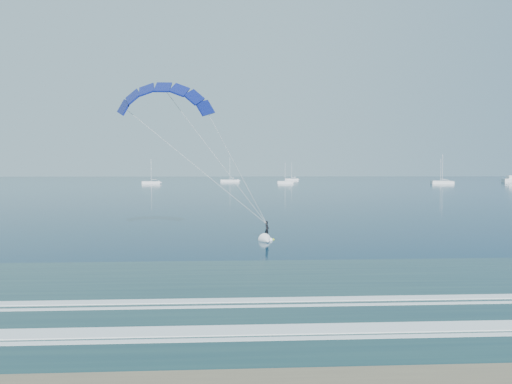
{
  "coord_description": "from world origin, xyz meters",
  "views": [
    {
      "loc": [
        -2.25,
        -11.57,
        6.13
      ],
      "look_at": [
        -0.39,
        24.25,
        4.43
      ],
      "focal_mm": 32.0,
      "sensor_mm": 36.0,
      "label": 1
    }
  ],
  "objects_px": {
    "kitesurfer_rig": "(218,160)",
    "sailboat_1": "(230,181)",
    "sailboat_3": "(292,179)",
    "sailboat_0": "(151,182)",
    "sailboat_2": "(285,182)",
    "sailboat_5": "(442,182)",
    "sailboat_4": "(441,182)"
  },
  "relations": [
    {
      "from": "sailboat_3",
      "to": "sailboat_4",
      "type": "bearing_deg",
      "value": -42.64
    },
    {
      "from": "kitesurfer_rig",
      "to": "sailboat_4",
      "type": "relative_size",
      "value": 1.19
    },
    {
      "from": "kitesurfer_rig",
      "to": "sailboat_2",
      "type": "bearing_deg",
      "value": 81.6
    },
    {
      "from": "sailboat_1",
      "to": "sailboat_3",
      "type": "xyz_separation_m",
      "value": [
        36.99,
        28.64,
        -0.01
      ]
    },
    {
      "from": "kitesurfer_rig",
      "to": "sailboat_3",
      "type": "distance_m",
      "value": 239.26
    },
    {
      "from": "sailboat_1",
      "to": "sailboat_2",
      "type": "distance_m",
      "value": 42.86
    },
    {
      "from": "sailboat_0",
      "to": "sailboat_1",
      "type": "xyz_separation_m",
      "value": [
        35.41,
        35.72,
        0.01
      ]
    },
    {
      "from": "sailboat_4",
      "to": "kitesurfer_rig",
      "type": "bearing_deg",
      "value": -119.71
    },
    {
      "from": "sailboat_0",
      "to": "sailboat_2",
      "type": "xyz_separation_m",
      "value": [
        61.17,
        1.46,
        -0.01
      ]
    },
    {
      "from": "kitesurfer_rig",
      "to": "sailboat_0",
      "type": "distance_m",
      "value": 175.72
    },
    {
      "from": "sailboat_1",
      "to": "sailboat_4",
      "type": "height_order",
      "value": "sailboat_1"
    },
    {
      "from": "sailboat_1",
      "to": "sailboat_4",
      "type": "bearing_deg",
      "value": -16.78
    },
    {
      "from": "sailboat_1",
      "to": "sailboat_5",
      "type": "bearing_deg",
      "value": -23.69
    },
    {
      "from": "sailboat_2",
      "to": "sailboat_1",
      "type": "bearing_deg",
      "value": 126.93
    },
    {
      "from": "sailboat_1",
      "to": "sailboat_3",
      "type": "height_order",
      "value": "sailboat_1"
    },
    {
      "from": "sailboat_1",
      "to": "sailboat_3",
      "type": "bearing_deg",
      "value": 37.75
    },
    {
      "from": "sailboat_0",
      "to": "sailboat_1",
      "type": "distance_m",
      "value": 50.29
    },
    {
      "from": "sailboat_2",
      "to": "sailboat_5",
      "type": "xyz_separation_m",
      "value": [
        70.79,
        -8.1,
        0.02
      ]
    },
    {
      "from": "sailboat_1",
      "to": "kitesurfer_rig",
      "type": "bearing_deg",
      "value": -89.96
    },
    {
      "from": "kitesurfer_rig",
      "to": "sailboat_3",
      "type": "height_order",
      "value": "kitesurfer_rig"
    },
    {
      "from": "sailboat_1",
      "to": "sailboat_3",
      "type": "distance_m",
      "value": 46.79
    },
    {
      "from": "sailboat_0",
      "to": "sailboat_4",
      "type": "height_order",
      "value": "sailboat_4"
    },
    {
      "from": "sailboat_3",
      "to": "sailboat_5",
      "type": "relative_size",
      "value": 0.8
    },
    {
      "from": "sailboat_2",
      "to": "sailboat_4",
      "type": "height_order",
      "value": "sailboat_4"
    },
    {
      "from": "kitesurfer_rig",
      "to": "sailboat_1",
      "type": "bearing_deg",
      "value": 90.04
    },
    {
      "from": "sailboat_3",
      "to": "sailboat_4",
      "type": "relative_size",
      "value": 0.94
    },
    {
      "from": "sailboat_2",
      "to": "kitesurfer_rig",
      "type": "bearing_deg",
      "value": -98.4
    },
    {
      "from": "sailboat_0",
      "to": "sailboat_5",
      "type": "height_order",
      "value": "sailboat_5"
    },
    {
      "from": "kitesurfer_rig",
      "to": "sailboat_1",
      "type": "relative_size",
      "value": 1.05
    },
    {
      "from": "sailboat_3",
      "to": "sailboat_1",
      "type": "bearing_deg",
      "value": -142.25
    },
    {
      "from": "kitesurfer_rig",
      "to": "sailboat_5",
      "type": "bearing_deg",
      "value": 59.76
    },
    {
      "from": "kitesurfer_rig",
      "to": "sailboat_4",
      "type": "bearing_deg",
      "value": 60.29
    }
  ]
}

